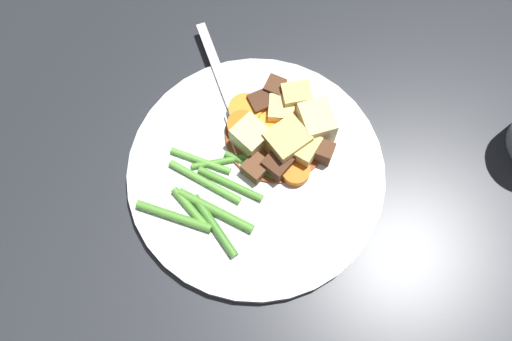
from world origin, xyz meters
name	(u,v)px	position (x,y,z in m)	size (l,w,h in m)	color
ground_plane	(256,175)	(0.00, 0.00, 0.00)	(3.00, 3.00, 0.00)	#26282D
dinner_plate	(256,173)	(0.00, 0.00, 0.01)	(0.26, 0.26, 0.01)	white
stew_sauce	(277,134)	(0.04, 0.01, 0.01)	(0.10, 0.10, 0.00)	brown
carrot_slice_0	(265,125)	(0.04, 0.02, 0.02)	(0.03, 0.03, 0.01)	orange
carrot_slice_1	(242,126)	(0.02, 0.04, 0.02)	(0.03, 0.03, 0.01)	orange
carrot_slice_2	(245,111)	(0.04, 0.05, 0.02)	(0.03, 0.03, 0.01)	orange
carrot_slice_3	(296,172)	(0.02, -0.03, 0.02)	(0.03, 0.03, 0.01)	orange
potato_chunk_0	(316,123)	(0.07, -0.01, 0.03)	(0.04, 0.03, 0.03)	#EAD68C
potato_chunk_1	(296,97)	(0.08, 0.02, 0.03)	(0.03, 0.02, 0.03)	#DBBC6B
potato_chunk_2	(287,143)	(0.04, -0.01, 0.03)	(0.04, 0.03, 0.03)	#DBBC6B
potato_chunk_3	(281,110)	(0.06, 0.02, 0.02)	(0.03, 0.03, 0.02)	#E5CC7A
potato_chunk_4	(251,137)	(0.02, 0.02, 0.03)	(0.03, 0.03, 0.03)	#EAD68C
potato_chunk_5	(303,149)	(0.04, -0.02, 0.03)	(0.03, 0.03, 0.03)	#DBBC6B
meat_chunk_0	(320,151)	(0.06, -0.04, 0.02)	(0.02, 0.03, 0.02)	#56331E
meat_chunk_1	(275,89)	(0.08, 0.04, 0.02)	(0.02, 0.02, 0.02)	#56331E
meat_chunk_2	(252,170)	(0.00, 0.00, 0.02)	(0.02, 0.02, 0.02)	brown
meat_chunk_3	(260,104)	(0.05, 0.04, 0.02)	(0.02, 0.02, 0.02)	#4C2B19
meat_chunk_4	(279,162)	(0.02, -0.01, 0.02)	(0.02, 0.03, 0.02)	#4C2B19
green_bean_0	(174,216)	(-0.09, 0.03, 0.02)	(0.01, 0.01, 0.08)	#599E38
green_bean_1	(213,209)	(-0.06, 0.00, 0.02)	(0.01, 0.01, 0.08)	#599E38
green_bean_2	(205,182)	(-0.04, 0.03, 0.02)	(0.01, 0.01, 0.08)	#66AD42
green_bean_3	(220,162)	(-0.02, 0.03, 0.02)	(0.01, 0.01, 0.06)	#599E38
green_bean_4	(191,209)	(-0.07, 0.02, 0.02)	(0.01, 0.01, 0.05)	#599E38
green_bean_5	(201,161)	(-0.03, 0.05, 0.02)	(0.01, 0.01, 0.06)	#66AD42
green_bean_6	(230,184)	(-0.03, 0.01, 0.02)	(0.01, 0.01, 0.07)	#599E38
green_bean_7	(251,166)	(0.00, 0.01, 0.02)	(0.01, 0.01, 0.06)	#4C8E33
green_bean_8	(214,226)	(-0.07, -0.01, 0.02)	(0.01, 0.01, 0.07)	#4C8E33
fork	(228,96)	(0.04, 0.08, 0.01)	(0.10, 0.16, 0.00)	silver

